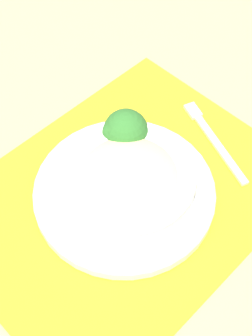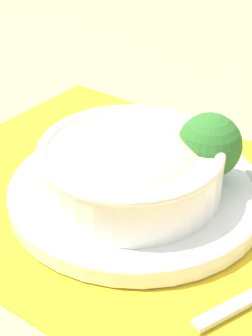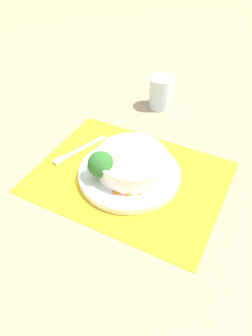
# 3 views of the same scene
# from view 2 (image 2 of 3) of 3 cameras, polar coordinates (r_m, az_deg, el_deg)

# --- Properties ---
(ground_plane) EXTENTS (4.00, 4.00, 0.00)m
(ground_plane) POSITION_cam_2_polar(r_m,az_deg,el_deg) (0.61, 1.05, -3.43)
(ground_plane) COLOR tan
(placemat) EXTENTS (0.54, 0.44, 0.00)m
(placemat) POSITION_cam_2_polar(r_m,az_deg,el_deg) (0.61, 1.06, -3.28)
(placemat) COLOR yellow
(placemat) RESTS_ON ground_plane
(plate) EXTENTS (0.27, 0.27, 0.02)m
(plate) POSITION_cam_2_polar(r_m,az_deg,el_deg) (0.60, 1.07, -2.25)
(plate) COLOR white
(plate) RESTS_ON placemat
(bowl) EXTENTS (0.19, 0.19, 0.06)m
(bowl) POSITION_cam_2_polar(r_m,az_deg,el_deg) (0.58, 0.33, 0.46)
(bowl) COLOR silver
(bowl) RESTS_ON plate
(broccoli_floret) EXTENTS (0.07, 0.07, 0.08)m
(broccoli_floret) POSITION_cam_2_polar(r_m,az_deg,el_deg) (0.59, 8.43, 2.24)
(broccoli_floret) COLOR #84AD5B
(broccoli_floret) RESTS_ON plate
(carrot_slice_near) EXTENTS (0.04, 0.04, 0.01)m
(carrot_slice_near) POSITION_cam_2_polar(r_m,az_deg,el_deg) (0.65, 4.37, 1.30)
(carrot_slice_near) COLOR orange
(carrot_slice_near) RESTS_ON plate
(carrot_slice_middle) EXTENTS (0.04, 0.04, 0.01)m
(carrot_slice_middle) POSITION_cam_2_polar(r_m,az_deg,el_deg) (0.65, 2.35, 1.73)
(carrot_slice_middle) COLOR orange
(carrot_slice_middle) RESTS_ON plate
(carrot_slice_far) EXTENTS (0.04, 0.04, 0.01)m
(carrot_slice_far) POSITION_cam_2_polar(r_m,az_deg,el_deg) (0.66, 0.20, 1.79)
(carrot_slice_far) COLOR orange
(carrot_slice_far) RESTS_ON plate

